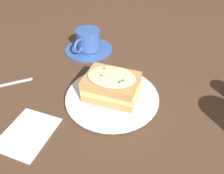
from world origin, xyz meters
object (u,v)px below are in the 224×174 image
(dinner_plate, at_px, (112,97))
(napkin, at_px, (28,133))
(sandwich, at_px, (112,86))
(teacup_with_saucer, at_px, (88,42))

(dinner_plate, relative_size, napkin, 1.93)
(napkin, bearing_deg, sandwich, -16.92)
(dinner_plate, xyz_separation_m, sandwich, (0.00, 0.00, 0.03))
(dinner_plate, height_order, teacup_with_saucer, teacup_with_saucer)
(dinner_plate, height_order, sandwich, sandwich)
(dinner_plate, relative_size, sandwich, 1.50)
(teacup_with_saucer, height_order, napkin, teacup_with_saucer)
(teacup_with_saucer, xyz_separation_m, napkin, (-0.32, -0.16, -0.03))
(teacup_with_saucer, distance_m, napkin, 0.36)
(teacup_with_saucer, bearing_deg, sandwich, 47.23)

